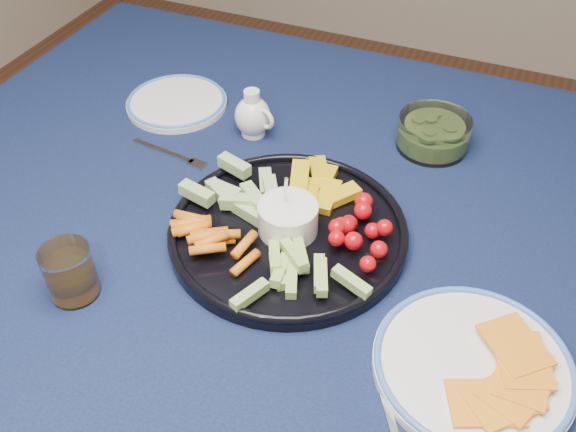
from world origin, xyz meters
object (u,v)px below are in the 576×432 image
at_px(creamer_pitcher, 253,116).
at_px(juice_tumbler, 71,275).
at_px(crudite_platter, 287,227).
at_px(cheese_plate, 474,364).
at_px(side_plate_extra, 177,102).
at_px(pickle_bowl, 433,134).
at_px(dining_table, 371,264).

bearing_deg(creamer_pitcher, juice_tumbler, -98.56).
relative_size(crudite_platter, juice_tumbler, 4.48).
relative_size(cheese_plate, side_plate_extra, 1.29).
distance_m(creamer_pitcher, cheese_plate, 0.59).
height_order(pickle_bowl, juice_tumbler, juice_tumbler).
bearing_deg(cheese_plate, crudite_platter, 157.27).
height_order(creamer_pitcher, juice_tumbler, creamer_pitcher).
bearing_deg(pickle_bowl, cheese_plate, -70.21).
bearing_deg(crudite_platter, dining_table, 33.44).
height_order(pickle_bowl, cheese_plate, pickle_bowl).
distance_m(pickle_bowl, cheese_plate, 0.47).
xyz_separation_m(pickle_bowl, side_plate_extra, (-0.49, -0.06, -0.02)).
distance_m(juice_tumbler, side_plate_extra, 0.48).
height_order(dining_table, cheese_plate, cheese_plate).
distance_m(dining_table, juice_tumbler, 0.47).
height_order(cheese_plate, side_plate_extra, cheese_plate).
bearing_deg(dining_table, juice_tumbler, -139.58).
bearing_deg(cheese_plate, pickle_bowl, 109.79).
distance_m(crudite_platter, side_plate_extra, 0.42).
height_order(crudite_platter, creamer_pitcher, crudite_platter).
distance_m(cheese_plate, side_plate_extra, 0.75).
distance_m(crudite_platter, creamer_pitcher, 0.28).
distance_m(pickle_bowl, juice_tumbler, 0.65).
bearing_deg(juice_tumbler, cheese_plate, 9.32).
bearing_deg(juice_tumbler, dining_table, 40.42).
height_order(dining_table, creamer_pitcher, creamer_pitcher).
xyz_separation_m(dining_table, side_plate_extra, (-0.46, 0.18, 0.10)).
height_order(creamer_pitcher, pickle_bowl, creamer_pitcher).
xyz_separation_m(creamer_pitcher, juice_tumbler, (-0.07, -0.44, -0.00)).
bearing_deg(crudite_platter, juice_tumbler, -136.45).
xyz_separation_m(pickle_bowl, cheese_plate, (0.16, -0.45, -0.01)).
relative_size(crudite_platter, cheese_plate, 1.44).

